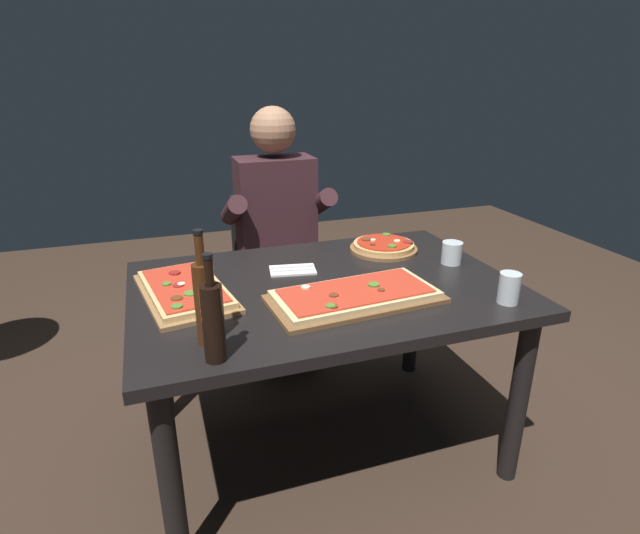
{
  "coord_description": "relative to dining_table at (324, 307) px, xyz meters",
  "views": [
    {
      "loc": [
        -0.58,
        -1.63,
        1.48
      ],
      "look_at": [
        0.0,
        0.05,
        0.79
      ],
      "focal_mm": 28.31,
      "sensor_mm": 36.0,
      "label": 1
    }
  ],
  "objects": [
    {
      "name": "pizza_rectangular_left",
      "position": [
        -0.5,
        0.06,
        0.12
      ],
      "size": [
        0.35,
        0.52,
        0.05
      ],
      "color": "olive",
      "rests_on": "dining_table"
    },
    {
      "name": "tumbler_near_camera",
      "position": [
        0.54,
        -0.35,
        0.14
      ],
      "size": [
        0.07,
        0.07,
        0.11
      ],
      "color": "silver",
      "rests_on": "dining_table"
    },
    {
      "name": "dining_table",
      "position": [
        0.0,
        0.0,
        0.0
      ],
      "size": [
        1.4,
        0.96,
        0.74
      ],
      "color": "black",
      "rests_on": "ground_plane"
    },
    {
      "name": "tumbler_far_side",
      "position": [
        0.57,
        0.04,
        0.14
      ],
      "size": [
        0.08,
        0.08,
        0.09
      ],
      "color": "silver",
      "rests_on": "dining_table"
    },
    {
      "name": "seated_diner",
      "position": [
        0.01,
        0.74,
        0.1
      ],
      "size": [
        0.53,
        0.41,
        1.33
      ],
      "color": "#23232D",
      "rests_on": "ground_plane"
    },
    {
      "name": "diner_chair",
      "position": [
        0.01,
        0.86,
        -0.16
      ],
      "size": [
        0.44,
        0.44,
        0.87
      ],
      "color": "black",
      "rests_on": "ground_plane"
    },
    {
      "name": "pizza_round_far",
      "position": [
        0.37,
        0.27,
        0.11
      ],
      "size": [
        0.3,
        0.3,
        0.05
      ],
      "color": "brown",
      "rests_on": "dining_table"
    },
    {
      "name": "wine_bottle_dark",
      "position": [
        -0.46,
        -0.4,
        0.22
      ],
      "size": [
        0.06,
        0.06,
        0.31
      ],
      "color": "black",
      "rests_on": "dining_table"
    },
    {
      "name": "oil_bottle_amber",
      "position": [
        -0.47,
        -0.3,
        0.23
      ],
      "size": [
        0.06,
        0.06,
        0.35
      ],
      "color": "#47230F",
      "rests_on": "dining_table"
    },
    {
      "name": "pizza_rectangular_front",
      "position": [
        0.05,
        -0.18,
        0.11
      ],
      "size": [
        0.61,
        0.33,
        0.05
      ],
      "color": "brown",
      "rests_on": "dining_table"
    },
    {
      "name": "ground_plane",
      "position": [
        0.0,
        0.0,
        -0.64
      ],
      "size": [
        6.4,
        6.4,
        0.0
      ],
      "primitive_type": "plane",
      "color": "#38281E"
    },
    {
      "name": "napkin_cutlery_set",
      "position": [
        -0.08,
        0.16,
        0.1
      ],
      "size": [
        0.2,
        0.14,
        0.01
      ],
      "color": "white",
      "rests_on": "dining_table"
    }
  ]
}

